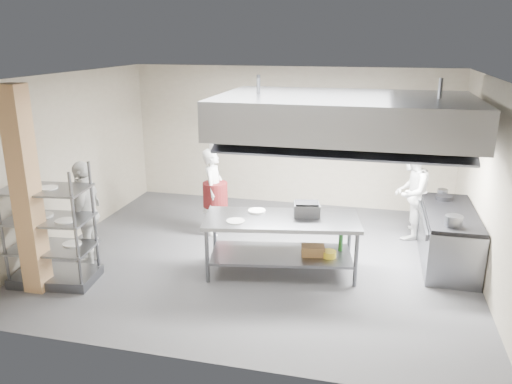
% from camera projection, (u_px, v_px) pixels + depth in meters
% --- Properties ---
extents(floor, '(7.00, 7.00, 0.00)m').
position_uv_depth(floor, '(258.00, 256.00, 8.54)').
color(floor, '#323234').
rests_on(floor, ground).
extents(ceiling, '(7.00, 7.00, 0.00)m').
position_uv_depth(ceiling, '(259.00, 77.00, 7.65)').
color(ceiling, silver).
rests_on(ceiling, wall_back).
extents(wall_back, '(7.00, 0.00, 7.00)m').
position_uv_depth(wall_back, '(290.00, 137.00, 10.88)').
color(wall_back, '#A0947F').
rests_on(wall_back, ground).
extents(wall_left, '(0.00, 6.00, 6.00)m').
position_uv_depth(wall_left, '(68.00, 159.00, 8.88)').
color(wall_left, '#A0947F').
rests_on(wall_left, ground).
extents(wall_right, '(0.00, 6.00, 6.00)m').
position_uv_depth(wall_right, '(491.00, 186.00, 7.30)').
color(wall_right, '#A0947F').
rests_on(wall_right, ground).
extents(column, '(0.30, 0.30, 3.00)m').
position_uv_depth(column, '(26.00, 192.00, 6.98)').
color(column, tan).
rests_on(column, floor).
extents(exhaust_hood, '(4.00, 2.50, 0.60)m').
position_uv_depth(exhaust_hood, '(344.00, 115.00, 7.90)').
color(exhaust_hood, gray).
rests_on(exhaust_hood, ceiling).
extents(hood_strip_a, '(1.60, 0.12, 0.04)m').
position_uv_depth(hood_strip_a, '(288.00, 133.00, 8.20)').
color(hood_strip_a, white).
rests_on(hood_strip_a, exhaust_hood).
extents(hood_strip_b, '(1.60, 0.12, 0.04)m').
position_uv_depth(hood_strip_b, '(401.00, 137.00, 7.80)').
color(hood_strip_b, white).
rests_on(hood_strip_b, exhaust_hood).
extents(wall_shelf, '(1.50, 0.28, 0.04)m').
position_uv_depth(wall_shelf, '(375.00, 142.00, 10.32)').
color(wall_shelf, gray).
rests_on(wall_shelf, wall_back).
extents(island, '(2.52, 1.40, 0.91)m').
position_uv_depth(island, '(281.00, 245.00, 7.83)').
color(island, gray).
rests_on(island, floor).
extents(island_worktop, '(2.52, 1.40, 0.06)m').
position_uv_depth(island_worktop, '(282.00, 220.00, 7.70)').
color(island_worktop, gray).
rests_on(island_worktop, island).
extents(island_undershelf, '(2.32, 1.27, 0.04)m').
position_uv_depth(island_undershelf, '(281.00, 254.00, 7.87)').
color(island_undershelf, slate).
rests_on(island_undershelf, island).
extents(pass_rack, '(1.30, 0.85, 1.83)m').
position_uv_depth(pass_rack, '(49.00, 225.00, 7.38)').
color(pass_rack, gray).
rests_on(pass_rack, floor).
extents(cooking_range, '(0.80, 2.00, 0.84)m').
position_uv_depth(cooking_range, '(448.00, 238.00, 8.18)').
color(cooking_range, slate).
rests_on(cooking_range, floor).
extents(range_top, '(0.78, 1.96, 0.06)m').
position_uv_depth(range_top, '(451.00, 213.00, 8.05)').
color(range_top, black).
rests_on(range_top, cooking_range).
extents(chef_head, '(0.41, 0.61, 1.64)m').
position_uv_depth(chef_head, '(214.00, 192.00, 9.30)').
color(chef_head, white).
rests_on(chef_head, floor).
extents(chef_line, '(0.89, 1.01, 1.73)m').
position_uv_depth(chef_line, '(411.00, 193.00, 9.11)').
color(chef_line, white).
rests_on(chef_line, floor).
extents(chef_plating, '(0.63, 1.08, 1.73)m').
position_uv_depth(chef_plating, '(86.00, 213.00, 8.04)').
color(chef_plating, white).
rests_on(chef_plating, floor).
extents(griddle, '(0.46, 0.39, 0.20)m').
position_uv_depth(griddle, '(307.00, 210.00, 7.77)').
color(griddle, slate).
rests_on(griddle, island_worktop).
extents(wicker_basket, '(0.40, 0.31, 0.16)m').
position_uv_depth(wicker_basket, '(313.00, 250.00, 7.78)').
color(wicker_basket, brown).
rests_on(wicker_basket, island_undershelf).
extents(stockpot, '(0.23, 0.23, 0.16)m').
position_uv_depth(stockpot, '(453.00, 221.00, 7.39)').
color(stockpot, gray).
rests_on(stockpot, range_top).
extents(plate_stack, '(0.28, 0.28, 0.05)m').
position_uv_depth(plate_stack, '(52.00, 246.00, 7.48)').
color(plate_stack, white).
rests_on(plate_stack, pass_rack).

